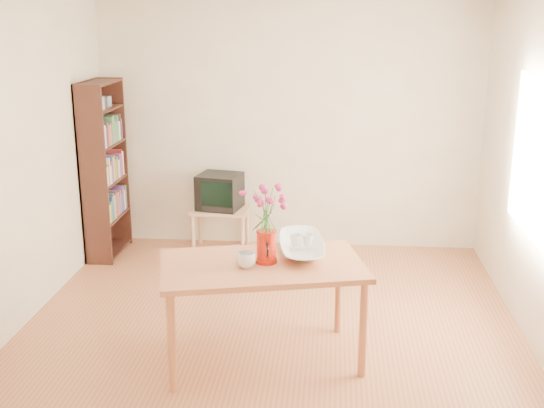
# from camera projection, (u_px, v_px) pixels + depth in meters

# --- Properties ---
(room) EXTENTS (4.50, 4.50, 4.50)m
(room) POSITION_uv_depth(u_px,v_px,m) (272.00, 176.00, 4.99)
(room) COLOR #9B5937
(room) RESTS_ON ground
(table) EXTENTS (1.58, 1.13, 0.75)m
(table) POSITION_uv_depth(u_px,v_px,m) (262.00, 274.00, 4.83)
(table) COLOR #AF613C
(table) RESTS_ON ground
(tv_stand) EXTENTS (0.60, 0.45, 0.46)m
(tv_stand) POSITION_uv_depth(u_px,v_px,m) (220.00, 215.00, 7.19)
(tv_stand) COLOR tan
(tv_stand) RESTS_ON ground
(bookshelf) EXTENTS (0.28, 0.70, 1.80)m
(bookshelf) POSITION_uv_depth(u_px,v_px,m) (105.00, 176.00, 6.95)
(bookshelf) COLOR black
(bookshelf) RESTS_ON ground
(pitcher) EXTENTS (0.15, 0.23, 0.24)m
(pitcher) POSITION_uv_depth(u_px,v_px,m) (266.00, 248.00, 4.80)
(pitcher) COLOR red
(pitcher) RESTS_ON table
(flowers) EXTENTS (0.27, 0.27, 0.38)m
(flowers) POSITION_uv_depth(u_px,v_px,m) (266.00, 206.00, 4.71)
(flowers) COLOR #CB2F79
(flowers) RESTS_ON pitcher
(mug) EXTENTS (0.19, 0.19, 0.11)m
(mug) POSITION_uv_depth(u_px,v_px,m) (246.00, 260.00, 4.72)
(mug) COLOR white
(mug) RESTS_ON table
(bowl) EXTENTS (0.55, 0.55, 0.46)m
(bowl) POSITION_uv_depth(u_px,v_px,m) (302.00, 221.00, 4.98)
(bowl) COLOR white
(bowl) RESTS_ON table
(teacup_a) EXTENTS (0.10, 0.10, 0.07)m
(teacup_a) POSITION_uv_depth(u_px,v_px,m) (296.00, 227.00, 5.00)
(teacup_a) COLOR white
(teacup_a) RESTS_ON bowl
(teacup_b) EXTENTS (0.11, 0.11, 0.07)m
(teacup_b) POSITION_uv_depth(u_px,v_px,m) (308.00, 226.00, 5.01)
(teacup_b) COLOR white
(teacup_b) RESTS_ON bowl
(television) EXTENTS (0.49, 0.47, 0.37)m
(television) POSITION_uv_depth(u_px,v_px,m) (220.00, 191.00, 7.13)
(television) COLOR black
(television) RESTS_ON tv_stand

